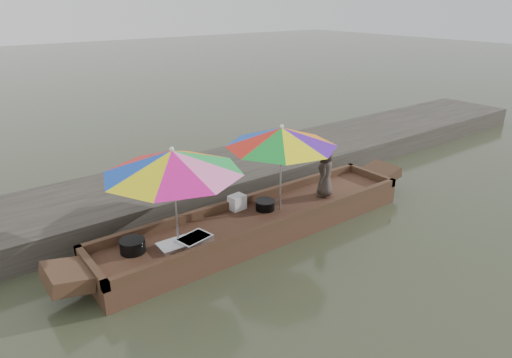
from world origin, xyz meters
TOP-DOWN VIEW (x-y plane):
  - water at (0.00, 0.00)m, footprint 80.00×80.00m
  - dock at (0.00, 2.20)m, footprint 22.00×2.20m
  - boat_hull at (0.00, 0.00)m, footprint 5.95×1.20m
  - cooking_pot at (-2.25, 0.16)m, footprint 0.38×0.38m
  - tray_crayfish at (-1.38, -0.14)m, footprint 0.58×0.46m
  - tray_scallop at (-1.67, -0.08)m, footprint 0.53×0.37m
  - charcoal_grill at (0.23, 0.13)m, footprint 0.34×0.34m
  - supply_bag at (-0.16, 0.45)m, footprint 0.30×0.25m
  - vendor at (1.51, -0.07)m, footprint 0.56×0.52m
  - umbrella_bow at (-1.58, 0.00)m, footprint 2.23×2.23m
  - umbrella_stern at (0.46, 0.00)m, footprint 2.22×2.22m

SIDE VIEW (x-z plane):
  - water at x=0.00m, z-range 0.00..0.00m
  - boat_hull at x=0.00m, z-range 0.00..0.35m
  - dock at x=0.00m, z-range 0.00..0.50m
  - tray_scallop at x=-1.67m, z-range 0.35..0.41m
  - tray_crayfish at x=-1.38m, z-range 0.35..0.44m
  - charcoal_grill at x=0.23m, z-range 0.35..0.51m
  - cooking_pot at x=-2.25m, z-range 0.35..0.55m
  - supply_bag at x=-0.16m, z-range 0.35..0.61m
  - vendor at x=1.51m, z-range 0.35..1.30m
  - umbrella_bow at x=-1.58m, z-range 0.35..1.90m
  - umbrella_stern at x=0.46m, z-range 0.35..1.90m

